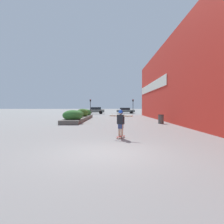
# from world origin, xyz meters

# --- Properties ---
(ground_plane) EXTENTS (300.00, 300.00, 0.00)m
(ground_plane) POSITION_xyz_m (0.00, 0.00, 0.00)
(ground_plane) COLOR gray
(building_wall_right) EXTENTS (0.67, 37.03, 8.69)m
(building_wall_right) POSITION_xyz_m (6.26, 13.01, 4.35)
(building_wall_right) COLOR red
(building_wall_right) RESTS_ON ground_plane
(planter_box) EXTENTS (1.96, 12.96, 1.37)m
(planter_box) POSITION_xyz_m (-3.66, 16.89, 0.51)
(planter_box) COLOR #605B54
(planter_box) RESTS_ON ground_plane
(skateboard) EXTENTS (0.50, 0.69, 0.10)m
(skateboard) POSITION_xyz_m (0.65, 3.27, 0.07)
(skateboard) COLOR maroon
(skateboard) RESTS_ON ground_plane
(skateboarder) EXTENTS (1.15, 0.69, 1.37)m
(skateboarder) POSITION_xyz_m (0.65, 3.27, 0.93)
(skateboarder) COLOR tan
(skateboarder) RESTS_ON skateboard
(trash_bin) EXTENTS (0.54, 0.54, 0.87)m
(trash_bin) POSITION_xyz_m (4.90, 12.11, 0.44)
(trash_bin) COLOR #514C47
(trash_bin) RESTS_ON ground_plane
(car_leftmost) EXTENTS (4.32, 1.92, 1.39)m
(car_leftmost) POSITION_xyz_m (3.43, 41.11, 0.74)
(car_leftmost) COLOR slate
(car_leftmost) RESTS_ON ground_plane
(car_center_left) EXTENTS (4.08, 1.90, 1.53)m
(car_center_left) POSITION_xyz_m (-3.54, 38.23, 0.82)
(car_center_left) COLOR slate
(car_center_left) RESTS_ON ground_plane
(traffic_light_left) EXTENTS (0.28, 0.30, 3.14)m
(traffic_light_left) POSITION_xyz_m (-4.26, 34.04, 2.17)
(traffic_light_left) COLOR black
(traffic_light_left) RESTS_ON ground_plane
(traffic_light_right) EXTENTS (0.28, 0.30, 3.17)m
(traffic_light_right) POSITION_xyz_m (4.59, 34.66, 2.19)
(traffic_light_right) COLOR black
(traffic_light_right) RESTS_ON ground_plane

